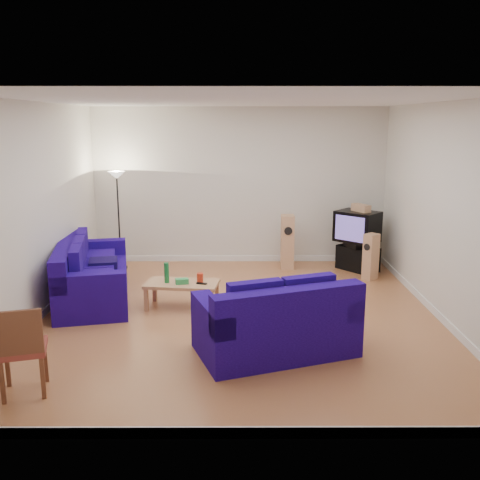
{
  "coord_description": "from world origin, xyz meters",
  "views": [
    {
      "loc": [
        -0.02,
        -7.74,
        2.93
      ],
      "look_at": [
        0.0,
        0.4,
        1.1
      ],
      "focal_mm": 40.0,
      "sensor_mm": 36.0,
      "label": 1
    }
  ],
  "objects_px": {
    "sofa_loveseat": "(277,326)",
    "coffee_table": "(182,286)",
    "tv_stand": "(358,258)",
    "sofa_three_seat": "(89,278)",
    "television": "(357,226)"
  },
  "relations": [
    {
      "from": "sofa_loveseat",
      "to": "coffee_table",
      "type": "height_order",
      "value": "sofa_loveseat"
    },
    {
      "from": "tv_stand",
      "to": "coffee_table",
      "type": "bearing_deg",
      "value": -96.5
    },
    {
      "from": "coffee_table",
      "to": "tv_stand",
      "type": "height_order",
      "value": "tv_stand"
    },
    {
      "from": "sofa_three_seat",
      "to": "television",
      "type": "bearing_deg",
      "value": 98.12
    },
    {
      "from": "coffee_table",
      "to": "sofa_three_seat",
      "type": "bearing_deg",
      "value": 164.43
    },
    {
      "from": "television",
      "to": "tv_stand",
      "type": "bearing_deg",
      "value": -11.23
    },
    {
      "from": "sofa_loveseat",
      "to": "coffee_table",
      "type": "xyz_separation_m",
      "value": [
        -1.39,
        1.74,
        -0.01
      ]
    },
    {
      "from": "sofa_three_seat",
      "to": "tv_stand",
      "type": "relative_size",
      "value": 3.41
    },
    {
      "from": "sofa_three_seat",
      "to": "sofa_loveseat",
      "type": "relative_size",
      "value": 1.22
    },
    {
      "from": "sofa_three_seat",
      "to": "television",
      "type": "height_order",
      "value": "television"
    },
    {
      "from": "sofa_three_seat",
      "to": "coffee_table",
      "type": "relative_size",
      "value": 2.22
    },
    {
      "from": "sofa_loveseat",
      "to": "tv_stand",
      "type": "xyz_separation_m",
      "value": [
        1.89,
        3.91,
        -0.13
      ]
    },
    {
      "from": "sofa_loveseat",
      "to": "coffee_table",
      "type": "distance_m",
      "value": 2.23
    },
    {
      "from": "sofa_loveseat",
      "to": "sofa_three_seat",
      "type": "bearing_deg",
      "value": 124.39
    },
    {
      "from": "tv_stand",
      "to": "sofa_loveseat",
      "type": "bearing_deg",
      "value": -65.78
    }
  ]
}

